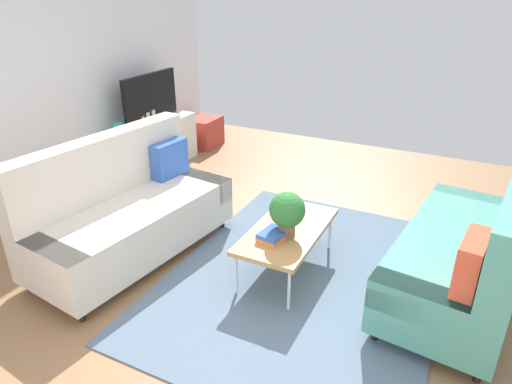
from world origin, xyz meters
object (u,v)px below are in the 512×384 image
object	(u,v)px
tv	(151,99)
table_book_0	(273,237)
couch_beige	(128,211)
potted_plant	(287,211)
storage_trunk	(205,132)
couch_green	(470,250)
vase_0	(118,129)
vase_1	(128,124)
bottle_1	(148,119)
bottle_0	(143,122)
coffee_table	(287,231)
bottle_2	(153,117)
tv_console	(154,146)

from	to	relation	value
tv	table_book_0	distance (m)	3.03
couch_beige	potted_plant	distance (m)	1.49
storage_trunk	table_book_0	xyz separation A→B (m)	(-2.76, -2.41, 0.22)
couch_green	vase_0	xyz separation A→B (m)	(0.58, 4.01, 0.27)
couch_green	tv	bearing A→B (deg)	80.34
storage_trunk	tv	bearing A→B (deg)	175.84
couch_beige	vase_1	distance (m)	1.87
couch_beige	bottle_1	xyz separation A→B (m)	(1.70, 1.09, 0.29)
vase_1	bottle_0	distance (m)	0.20
potted_plant	bottle_1	size ratio (longest dim) A/B	2.20
vase_1	coffee_table	bearing A→B (deg)	-112.01
potted_plant	bottle_0	world-z (taller)	potted_plant
storage_trunk	bottle_2	size ratio (longest dim) A/B	2.87
vase_0	storage_trunk	bearing A→B (deg)	-5.10
storage_trunk	couch_beige	bearing A→B (deg)	-160.58
bottle_0	storage_trunk	bearing A→B (deg)	-2.62
couch_beige	bottle_1	distance (m)	2.04
couch_green	bottle_1	bearing A→B (deg)	81.85
couch_green	bottle_2	distance (m)	4.10
tv	potted_plant	bearing A→B (deg)	-121.14
tv_console	vase_0	world-z (taller)	vase_0
vase_1	bottle_1	size ratio (longest dim) A/B	0.90
potted_plant	table_book_0	bearing A→B (deg)	144.87
bottle_1	bottle_2	world-z (taller)	bottle_2
storage_trunk	vase_1	size ratio (longest dim) A/B	3.31
tv_console	bottle_0	world-z (taller)	bottle_0
potted_plant	storage_trunk	bearing A→B (deg)	43.15
tv	table_book_0	world-z (taller)	tv
tv	vase_1	world-z (taller)	tv
couch_beige	vase_0	size ratio (longest dim) A/B	13.95
potted_plant	bottle_0	bearing A→B (deg)	62.30
storage_trunk	tv_console	bearing A→B (deg)	174.81
table_book_0	potted_plant	bearing A→B (deg)	-35.13
bottle_2	couch_green	bearing A→B (deg)	-106.40
coffee_table	bottle_1	distance (m)	2.85
couch_green	bottle_2	xyz separation A→B (m)	(1.16, 3.92, 0.29)
vase_0	bottle_2	bearing A→B (deg)	-8.91
storage_trunk	bottle_2	xyz separation A→B (m)	(-1.11, 0.06, 0.51)
vase_1	bottle_1	distance (m)	0.29
bottle_0	bottle_1	bearing A→B (deg)	0.00
couch_beige	storage_trunk	xyz separation A→B (m)	(2.92, 1.03, -0.22)
couch_green	table_book_0	world-z (taller)	couch_green
storage_trunk	bottle_0	size ratio (longest dim) A/B	3.44
couch_beige	tv	world-z (taller)	tv
couch_beige	vase_0	distance (m)	1.73
bottle_1	bottle_2	size ratio (longest dim) A/B	0.97
bottle_0	bottle_1	size ratio (longest dim) A/B	0.86
potted_plant	bottle_2	world-z (taller)	bottle_2
table_book_0	bottle_0	size ratio (longest dim) A/B	1.59
tv_console	storage_trunk	xyz separation A→B (m)	(1.10, -0.10, -0.10)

